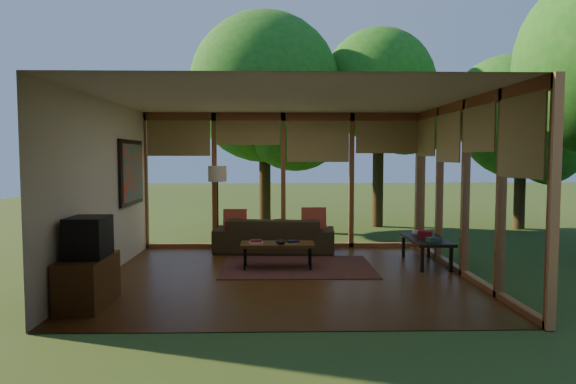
{
  "coord_description": "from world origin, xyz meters",
  "views": [
    {
      "loc": [
        -0.15,
        -7.76,
        1.84
      ],
      "look_at": [
        0.05,
        0.7,
        1.25
      ],
      "focal_mm": 32.0,
      "sensor_mm": 36.0,
      "label": 1
    }
  ],
  "objects_px": {
    "sofa": "(275,235)",
    "media_cabinet": "(88,281)",
    "coffee_table": "(278,245)",
    "floor_lamp": "(217,179)",
    "television": "(88,237)",
    "side_console": "(426,240)"
  },
  "relations": [
    {
      "from": "media_cabinet",
      "to": "side_console",
      "type": "bearing_deg",
      "value": 25.28
    },
    {
      "from": "media_cabinet",
      "to": "side_console",
      "type": "height_order",
      "value": "media_cabinet"
    },
    {
      "from": "coffee_table",
      "to": "side_console",
      "type": "distance_m",
      "value": 2.54
    },
    {
      "from": "floor_lamp",
      "to": "coffee_table",
      "type": "bearing_deg",
      "value": -54.48
    },
    {
      "from": "side_console",
      "to": "coffee_table",
      "type": "bearing_deg",
      "value": -173.62
    },
    {
      "from": "media_cabinet",
      "to": "side_console",
      "type": "distance_m",
      "value": 5.39
    },
    {
      "from": "television",
      "to": "coffee_table",
      "type": "height_order",
      "value": "television"
    },
    {
      "from": "floor_lamp",
      "to": "coffee_table",
      "type": "height_order",
      "value": "floor_lamp"
    },
    {
      "from": "sofa",
      "to": "coffee_table",
      "type": "xyz_separation_m",
      "value": [
        0.05,
        -1.47,
        0.06
      ]
    },
    {
      "from": "sofa",
      "to": "coffee_table",
      "type": "relative_size",
      "value": 1.89
    },
    {
      "from": "media_cabinet",
      "to": "television",
      "type": "xyz_separation_m",
      "value": [
        0.02,
        0.0,
        0.55
      ]
    },
    {
      "from": "floor_lamp",
      "to": "coffee_table",
      "type": "distance_m",
      "value": 2.23
    },
    {
      "from": "floor_lamp",
      "to": "media_cabinet",
      "type": "bearing_deg",
      "value": -108.18
    },
    {
      "from": "television",
      "to": "floor_lamp",
      "type": "height_order",
      "value": "floor_lamp"
    },
    {
      "from": "media_cabinet",
      "to": "floor_lamp",
      "type": "distance_m",
      "value": 3.98
    },
    {
      "from": "coffee_table",
      "to": "television",
      "type": "bearing_deg",
      "value": -139.07
    },
    {
      "from": "sofa",
      "to": "coffee_table",
      "type": "bearing_deg",
      "value": 96.99
    },
    {
      "from": "sofa",
      "to": "floor_lamp",
      "type": "relative_size",
      "value": 1.38
    },
    {
      "from": "sofa",
      "to": "media_cabinet",
      "type": "bearing_deg",
      "value": 61.61
    },
    {
      "from": "side_console",
      "to": "television",
      "type": "bearing_deg",
      "value": -154.63
    },
    {
      "from": "sofa",
      "to": "floor_lamp",
      "type": "bearing_deg",
      "value": -2.71
    },
    {
      "from": "television",
      "to": "media_cabinet",
      "type": "bearing_deg",
      "value": 180.0
    }
  ]
}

